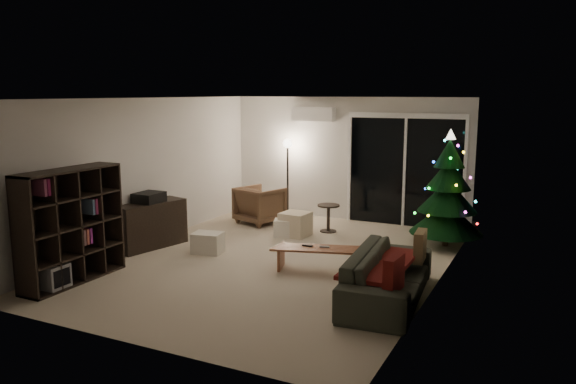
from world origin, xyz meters
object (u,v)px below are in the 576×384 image
armchair (260,205)px  media_cabinet (150,225)px  coffee_table (317,260)px  bookshelf (61,224)px  christmas_tree (448,188)px  sofa (388,276)px

armchair → media_cabinet: bearing=88.5°
coffee_table → bookshelf: bearing=-166.5°
media_cabinet → armchair: media_cabinet is taller
bookshelf → media_cabinet: size_ratio=1.27×
coffee_table → christmas_tree: size_ratio=0.61×
media_cabinet → christmas_tree: bearing=40.2°
coffee_table → armchair: bearing=116.4°
sofa → coffee_table: bearing=60.0°
media_cabinet → sofa: bearing=5.1°
coffee_table → christmas_tree: christmas_tree is taller
christmas_tree → bookshelf: bearing=-137.4°
armchair → bookshelf: bearing=96.5°
media_cabinet → armchair: (0.82, 2.37, -0.02)m
bookshelf → armchair: bearing=72.5°
bookshelf → sofa: (4.30, 1.23, -0.48)m
armchair → coffee_table: bearing=150.5°
sofa → christmas_tree: (0.19, 2.89, 0.68)m
sofa → coffee_table: 1.34m
bookshelf → armchair: 4.32m
armchair → christmas_tree: christmas_tree is taller
christmas_tree → coffee_table: bearing=-120.9°
christmas_tree → armchair: bearing=178.4°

